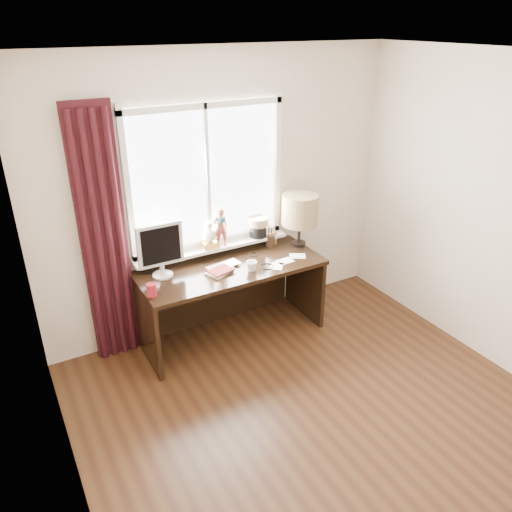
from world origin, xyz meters
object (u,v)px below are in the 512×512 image
red_cup (151,290)px  desk (227,285)px  table_lamp (300,210)px  mug (252,266)px  laptop (224,266)px  monitor (160,247)px

red_cup → desk: (0.80, 0.26, -0.30)m
desk → table_lamp: bearing=-0.4°
mug → desk: size_ratio=0.06×
desk → table_lamp: size_ratio=3.27×
red_cup → desk: bearing=18.2°
mug → table_lamp: table_lamp is taller
red_cup → laptop: bearing=13.8°
laptop → red_cup: size_ratio=2.92×
red_cup → table_lamp: table_lamp is taller
laptop → red_cup: red_cup is taller
mug → desk: 0.42m
mug → table_lamp: 0.79m
red_cup → monitor: monitor is taller
laptop → desk: size_ratio=0.19×
red_cup → desk: red_cup is taller
mug → desk: (-0.12, 0.27, -0.29)m
laptop → red_cup: 0.76m
laptop → monitor: (-0.54, 0.11, 0.27)m
monitor → mug: bearing=-22.2°
laptop → table_lamp: 0.94m
red_cup → table_lamp: (1.60, 0.26, 0.31)m
desk → laptop: bearing=-128.9°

